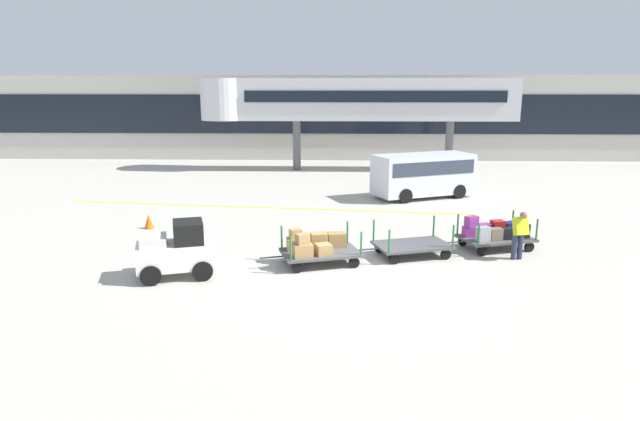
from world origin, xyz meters
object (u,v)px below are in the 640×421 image
at_px(baggage_cart_lead, 316,247).
at_px(baggage_cart_middle, 412,245).
at_px(baggage_cart_tail, 495,233).
at_px(baggage_tug, 177,251).
at_px(safety_cone_near, 149,221).
at_px(shuttle_van, 423,172).
at_px(baggage_handler, 520,233).

distance_m(baggage_cart_lead, baggage_cart_middle, 3.12).
relative_size(baggage_cart_lead, baggage_cart_tail, 1.00).
height_order(baggage_tug, safety_cone_near, baggage_tug).
bearing_deg(shuttle_van, baggage_tug, -126.51).
relative_size(baggage_handler, safety_cone_near, 2.84).
bearing_deg(safety_cone_near, shuttle_van, 29.50).
relative_size(baggage_cart_tail, shuttle_van, 0.60).
distance_m(baggage_cart_middle, shuttle_van, 9.66).
distance_m(baggage_cart_middle, baggage_cart_tail, 2.99).
xyz_separation_m(baggage_tug, baggage_cart_lead, (3.84, 1.25, -0.22)).
height_order(baggage_cart_lead, baggage_handler, baggage_handler).
height_order(baggage_handler, safety_cone_near, baggage_handler).
bearing_deg(baggage_cart_lead, shuttle_van, 65.36).
bearing_deg(baggage_cart_lead, baggage_handler, 5.66).
relative_size(baggage_cart_tail, baggage_handler, 1.97).
height_order(baggage_cart_tail, baggage_handler, baggage_handler).
bearing_deg(baggage_cart_lead, baggage_cart_middle, 16.53).
height_order(baggage_cart_lead, safety_cone_near, baggage_cart_lead).
bearing_deg(shuttle_van, baggage_cart_middle, -100.52).
distance_m(baggage_cart_lead, shuttle_van, 11.40).
relative_size(baggage_tug, baggage_handler, 1.49).
bearing_deg(baggage_handler, shuttle_van, 98.60).
distance_m(baggage_tug, shuttle_van, 14.44).
distance_m(baggage_tug, safety_cone_near, 5.89).
bearing_deg(shuttle_van, baggage_handler, -81.40).
xyz_separation_m(baggage_cart_middle, shuttle_van, (1.76, 9.46, 0.89)).
bearing_deg(baggage_cart_middle, shuttle_van, 79.48).
distance_m(baggage_cart_tail, shuttle_van, 8.64).
height_order(baggage_cart_lead, shuttle_van, shuttle_van).
height_order(baggage_cart_lead, baggage_cart_tail, same).
bearing_deg(safety_cone_near, baggage_cart_tail, -10.00).
relative_size(baggage_tug, baggage_cart_tail, 0.76).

